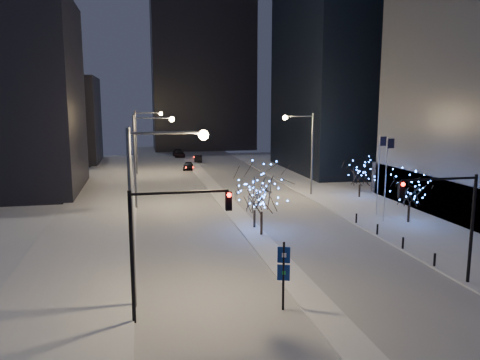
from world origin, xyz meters
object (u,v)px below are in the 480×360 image
object	(u,v)px
street_lamp_east	(305,143)
traffic_signal_east	(451,212)
car_mid	(198,158)
car_far	(179,153)
street_lamp_w_mid	(145,148)
holiday_tree_plaza_far	(360,173)
street_lamp_w_near	(150,192)
traffic_signal_west	(162,233)
holiday_tree_plaza_near	(410,190)
street_lamp_w_far	(143,133)
car_near	(188,166)
wayfinding_sign	(284,269)
holiday_tree_median_far	(255,198)
holiday_tree_median_near	(262,190)

from	to	relation	value
street_lamp_east	traffic_signal_east	xyz separation A→B (m)	(-1.14, -29.00, -1.69)
car_mid	car_far	world-z (taller)	car_far
street_lamp_w_mid	street_lamp_east	size ratio (longest dim) A/B	1.00
holiday_tree_plaza_far	street_lamp_w_near	bearing A→B (deg)	-134.75
street_lamp_w_near	traffic_signal_east	bearing A→B (deg)	-3.21
street_lamp_w_mid	traffic_signal_west	world-z (taller)	street_lamp_w_mid
car_far	holiday_tree_plaza_near	size ratio (longest dim) A/B	1.06
street_lamp_w_far	car_far	world-z (taller)	street_lamp_w_far
car_near	holiday_tree_plaza_far	bearing A→B (deg)	-49.32
street_lamp_w_far	wayfinding_sign	xyz separation A→B (m)	(6.94, -52.15, -4.11)
wayfinding_sign	holiday_tree_plaza_far	bearing A→B (deg)	78.63
car_mid	traffic_signal_west	bearing A→B (deg)	89.42
holiday_tree_plaza_near	holiday_tree_median_far	bearing A→B (deg)	175.18
street_lamp_w_near	holiday_tree_median_far	distance (m)	17.67
car_mid	holiday_tree_plaza_far	xyz separation A→B (m)	(14.53, -38.68, 2.37)
traffic_signal_west	traffic_signal_east	xyz separation A→B (m)	(17.38, 1.00, 0.00)
street_lamp_w_far	wayfinding_sign	world-z (taller)	street_lamp_w_far
street_lamp_w_mid	holiday_tree_median_near	distance (m)	16.19
car_near	holiday_tree_median_far	world-z (taller)	holiday_tree_median_far
car_near	car_far	xyz separation A→B (m)	(0.00, 19.54, 0.07)
traffic_signal_east	holiday_tree_median_near	distance (m)	15.58
street_lamp_east	car_near	distance (m)	28.51
car_near	car_mid	world-z (taller)	car_near
street_lamp_w_mid	holiday_tree_median_near	bearing A→B (deg)	-53.86
street_lamp_w_far	holiday_tree_plaza_far	size ratio (longest dim) A/B	2.19
street_lamp_w_mid	holiday_tree_plaza_near	world-z (taller)	street_lamp_w_mid
holiday_tree_median_near	holiday_tree_plaza_near	xyz separation A→B (m)	(14.65, 1.19, -0.79)
holiday_tree_plaza_near	street_lamp_w_near	bearing A→B (deg)	-151.16
street_lamp_w_mid	street_lamp_w_far	xyz separation A→B (m)	(0.00, 25.00, 0.00)
holiday_tree_median_near	car_far	bearing A→B (deg)	91.88
car_near	holiday_tree_median_near	distance (m)	41.52
traffic_signal_east	car_far	xyz separation A→B (m)	(-10.44, 73.95, -4.01)
street_lamp_w_near	street_lamp_east	bearing A→B (deg)	55.81
street_lamp_east	car_mid	size ratio (longest dim) A/B	2.46
street_lamp_w_near	traffic_signal_east	distance (m)	17.99
street_lamp_w_near	street_lamp_w_mid	size ratio (longest dim) A/B	1.00
holiday_tree_median_near	street_lamp_w_far	bearing A→B (deg)	103.97
street_lamp_east	wayfinding_sign	xyz separation A→B (m)	(-12.08, -30.15, -4.06)
street_lamp_east	car_far	distance (m)	46.77
street_lamp_w_near	car_near	size ratio (longest dim) A/B	2.48
holiday_tree_median_near	holiday_tree_median_far	distance (m)	2.70
holiday_tree_median_near	holiday_tree_plaza_far	distance (m)	20.35
holiday_tree_median_near	traffic_signal_west	bearing A→B (deg)	-122.41
street_lamp_w_near	car_near	world-z (taller)	street_lamp_w_near
street_lamp_w_mid	street_lamp_w_far	distance (m)	25.00
street_lamp_east	holiday_tree_median_far	distance (m)	16.94
traffic_signal_west	holiday_tree_plaza_near	size ratio (longest dim) A/B	1.42
street_lamp_east	street_lamp_w_mid	bearing A→B (deg)	-171.04
street_lamp_w_near	car_near	xyz separation A→B (m)	(7.44, 53.41, -5.81)
traffic_signal_east	wayfinding_sign	world-z (taller)	traffic_signal_east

